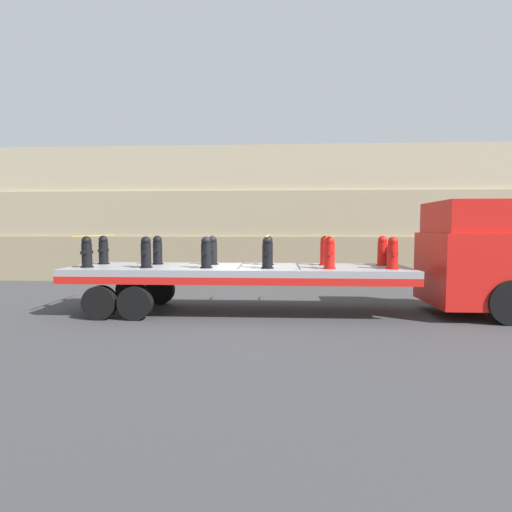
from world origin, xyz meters
TOP-DOWN VIEW (x-y plane):
  - ground_plane at (0.00, 0.00)m, footprint 120.00×120.00m
  - rock_cliff at (0.00, 8.11)m, footprint 60.00×3.30m
  - truck_cab at (6.63, 0.00)m, footprint 2.39×2.59m
  - flatbed_trailer at (-0.55, 0.00)m, footprint 9.65×2.54m
  - fire_hydrant_black_near_0 at (-4.22, -0.54)m, footprint 0.35×0.54m
  - fire_hydrant_black_far_0 at (-4.22, 0.54)m, footprint 0.35×0.54m
  - fire_hydrant_black_near_1 at (-2.53, -0.54)m, footprint 0.35×0.54m
  - fire_hydrant_black_far_1 at (-2.53, 0.54)m, footprint 0.35×0.54m
  - fire_hydrant_black_near_2 at (-0.84, -0.54)m, footprint 0.35×0.54m
  - fire_hydrant_black_far_2 at (-0.84, 0.54)m, footprint 0.35×0.54m
  - fire_hydrant_black_near_3 at (0.84, -0.54)m, footprint 0.35×0.54m
  - fire_hydrant_black_far_3 at (0.84, 0.54)m, footprint 0.35×0.54m
  - fire_hydrant_red_near_4 at (2.53, -0.54)m, footprint 0.35×0.54m
  - fire_hydrant_red_far_4 at (2.53, 0.54)m, footprint 0.35×0.54m
  - fire_hydrant_red_near_5 at (4.22, -0.54)m, footprint 0.35×0.54m
  - fire_hydrant_red_far_5 at (4.22, 0.54)m, footprint 0.35×0.54m
  - cargo_strap_rear at (-4.22, 0.00)m, footprint 0.05×2.64m
  - cargo_strap_middle at (0.84, 0.00)m, footprint 0.05×2.64m
  - cargo_strap_front at (2.53, 0.00)m, footprint 0.05×2.64m

SIDE VIEW (x-z plane):
  - ground_plane at x=0.00m, z-range 0.00..0.00m
  - flatbed_trailer at x=-0.55m, z-range 0.43..1.77m
  - truck_cab at x=6.63m, z-range 0.00..3.18m
  - fire_hydrant_black_near_0 at x=-4.22m, z-range 1.33..2.21m
  - fire_hydrant_black_far_0 at x=-4.22m, z-range 1.33..2.21m
  - fire_hydrant_black_near_1 at x=-2.53m, z-range 1.33..2.21m
  - fire_hydrant_black_far_1 at x=-2.53m, z-range 1.33..2.21m
  - fire_hydrant_black_near_2 at x=-0.84m, z-range 1.33..2.21m
  - fire_hydrant_black_far_2 at x=-0.84m, z-range 1.33..2.21m
  - fire_hydrant_black_near_3 at x=0.84m, z-range 1.33..2.21m
  - fire_hydrant_black_far_3 at x=0.84m, z-range 1.33..2.21m
  - fire_hydrant_red_near_4 at x=2.53m, z-range 1.33..2.21m
  - fire_hydrant_red_far_4 at x=2.53m, z-range 1.33..2.21m
  - fire_hydrant_red_near_5 at x=4.22m, z-range 1.33..2.21m
  - fire_hydrant_red_far_5 at x=4.22m, z-range 1.33..2.21m
  - cargo_strap_rear at x=-4.22m, z-range 2.22..2.23m
  - cargo_strap_middle at x=0.84m, z-range 2.22..2.23m
  - cargo_strap_front at x=2.53m, z-range 2.22..2.23m
  - rock_cliff at x=0.00m, z-range 0.00..6.21m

